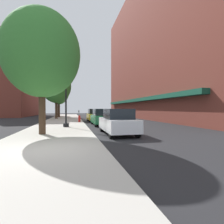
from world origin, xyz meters
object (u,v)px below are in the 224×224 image
Objects in this scene: tree_far at (59,93)px; car_white at (118,122)px; parking_meter_near at (79,114)px; tree_near at (56,86)px; tree_mid at (42,54)px; car_yellow at (95,115)px; fire_hydrant at (79,119)px; lamppost at (66,91)px; car_green at (102,117)px.

car_white is (5.33, -23.44, -3.78)m from tree_far.
car_white reaches higher than parking_meter_near.
tree_near is 17.67m from tree_mid.
tree_far is at bearing 90.06° from tree_near.
car_yellow is (5.32, -5.88, -4.42)m from tree_near.
tree_far is at bearing 103.47° from fire_hydrant.
car_yellow reaches higher than parking_meter_near.
tree_near is (-1.92, 13.54, 2.02)m from lamppost.
lamppost is at bearing -151.69° from car_green.
fire_hydrant is 9.95m from tree_near.
tree_far reaches higher than parking_meter_near.
tree_near reaches higher than fire_hydrant.
tree_far reaches higher than car_white.
car_white is (1.95, -14.53, -0.14)m from parking_meter_near.
tree_far is at bearing 113.35° from car_yellow.
lamppost is 1.37× the size of car_green.
car_white reaches higher than fire_hydrant.
tree_far is (-0.01, 5.48, -0.63)m from tree_near.
fire_hydrant is 10.83m from tree_mid.
car_green is at bearing -91.77° from car_yellow.
car_yellow is (0.00, 5.69, 0.00)m from car_green.
car_yellow is (1.95, -2.45, -0.14)m from parking_meter_near.
car_green is (5.33, -17.06, -3.78)m from tree_far.
tree_mid reaches higher than car_yellow.
tree_near is at bearing 111.80° from fire_hydrant.
lamppost reaches higher than car_green.
car_green is at bearing 52.48° from tree_mid.
car_yellow is at bearing 91.13° from car_white.
car_green is (5.32, -11.58, -4.42)m from tree_near.
fire_hydrant is 0.60× the size of parking_meter_near.
parking_meter_near is at bearing 79.17° from tree_mid.
car_yellow is (3.40, 7.66, -2.39)m from lamppost.
fire_hydrant is 4.02m from car_green.
tree_mid is 1.75× the size of car_yellow.
car_yellow is (4.67, 11.78, -4.17)m from tree_mid.
car_white is at bearing -73.50° from tree_near.
tree_mid is at bearing -87.89° from tree_near.
car_white and car_green have the same top height.
car_white is at bearing -3.72° from tree_mid.
car_green is (4.67, 6.08, -4.17)m from tree_mid.
car_green reaches higher than parking_meter_near.
tree_far is (-1.92, 19.02, 1.39)m from lamppost.
fire_hydrant is 0.12× the size of tree_far.
car_green and car_yellow have the same top height.
tree_near is at bearing -89.94° from tree_far.
tree_mid is at bearing -107.09° from lamppost.
tree_far is 1.53× the size of car_yellow.
fire_hydrant is at bearing -76.53° from tree_far.
tree_near is 1.18× the size of tree_far.
tree_near reaches higher than lamppost.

